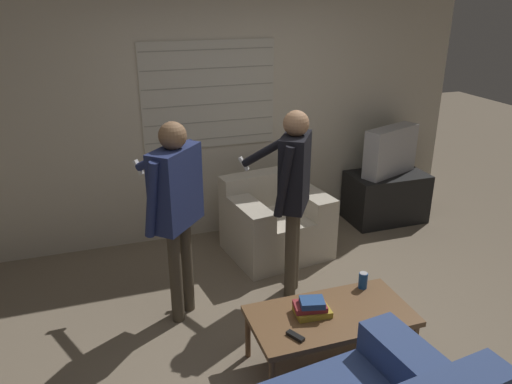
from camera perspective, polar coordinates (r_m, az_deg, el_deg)
name	(u,v)px	position (r m, az deg, el deg)	size (l,w,h in m)	color
ground_plane	(302,338)	(4.01, 5.30, -16.28)	(16.00, 16.00, 0.00)	#7F705B
wall_back	(227,116)	(5.20, -3.31, 8.68)	(5.20, 0.08, 2.55)	beige
armchair_beige	(275,222)	(5.02, 2.18, -3.47)	(1.03, 0.91, 0.78)	beige
coffee_table	(331,318)	(3.59, 8.56, -14.06)	(1.13, 0.58, 0.42)	brown
tv_stand	(386,197)	(5.92, 14.60, -0.53)	(0.87, 0.53, 0.56)	black
tv	(390,151)	(5.74, 15.10, 4.56)	(0.73, 0.44, 0.54)	#B2B2B7
person_left_standing	(175,199)	(3.79, -9.20, -0.74)	(0.51, 0.81, 1.62)	#4C4233
person_right_standing	(293,183)	(4.06, 4.25, 0.98)	(0.53, 0.72, 1.63)	#4C4233
book_stack	(312,308)	(3.51, 6.37, -13.00)	(0.26, 0.19, 0.13)	gold
soda_can	(363,280)	(3.85, 12.13, -9.84)	(0.07, 0.07, 0.13)	#194C9E
spare_remote	(295,336)	(3.32, 4.52, -16.10)	(0.10, 0.13, 0.02)	black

